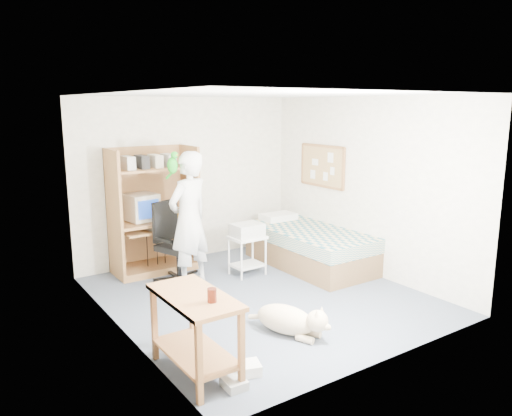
# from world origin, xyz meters

# --- Properties ---
(floor) EXTENTS (4.00, 4.00, 0.00)m
(floor) POSITION_xyz_m (0.00, 0.00, 0.00)
(floor) COLOR #464D5F
(floor) RESTS_ON ground
(wall_back) EXTENTS (3.60, 0.02, 2.50)m
(wall_back) POSITION_xyz_m (0.00, 2.00, 1.25)
(wall_back) COLOR beige
(wall_back) RESTS_ON floor
(wall_right) EXTENTS (0.02, 4.00, 2.50)m
(wall_right) POSITION_xyz_m (1.80, 0.00, 1.25)
(wall_right) COLOR beige
(wall_right) RESTS_ON floor
(wall_left) EXTENTS (0.02, 4.00, 2.50)m
(wall_left) POSITION_xyz_m (-1.80, 0.00, 1.25)
(wall_left) COLOR beige
(wall_left) RESTS_ON floor
(ceiling) EXTENTS (3.60, 4.00, 0.02)m
(ceiling) POSITION_xyz_m (0.00, 0.00, 2.50)
(ceiling) COLOR white
(ceiling) RESTS_ON wall_back
(computer_hutch) EXTENTS (1.20, 0.63, 1.80)m
(computer_hutch) POSITION_xyz_m (-0.70, 1.74, 0.82)
(computer_hutch) COLOR brown
(computer_hutch) RESTS_ON floor
(bed) EXTENTS (1.02, 2.02, 0.66)m
(bed) POSITION_xyz_m (1.30, 0.62, 0.29)
(bed) COLOR brown
(bed) RESTS_ON floor
(side_desk) EXTENTS (0.50, 1.00, 0.75)m
(side_desk) POSITION_xyz_m (-1.55, -1.20, 0.49)
(side_desk) COLOR brown
(side_desk) RESTS_ON floor
(corkboard) EXTENTS (0.04, 0.94, 0.66)m
(corkboard) POSITION_xyz_m (1.77, 0.90, 1.45)
(corkboard) COLOR #9D7E46
(corkboard) RESTS_ON wall_right
(office_chair) EXTENTS (0.62, 0.63, 1.09)m
(office_chair) POSITION_xyz_m (-0.64, 1.16, 0.39)
(office_chair) COLOR black
(office_chair) RESTS_ON floor
(person) EXTENTS (0.77, 0.63, 1.81)m
(person) POSITION_xyz_m (-0.57, 0.85, 0.90)
(person) COLOR silver
(person) RESTS_ON floor
(parrot) EXTENTS (0.13, 0.23, 0.37)m
(parrot) POSITION_xyz_m (-0.77, 0.87, 1.65)
(parrot) COLOR #128013
(parrot) RESTS_ON person
(dog) EXTENTS (0.55, 0.95, 0.37)m
(dog) POSITION_xyz_m (-0.36, -1.06, 0.16)
(dog) COLOR beige
(dog) RESTS_ON floor
(printer_cart) EXTENTS (0.48, 0.39, 0.57)m
(printer_cart) POSITION_xyz_m (0.30, 0.79, 0.38)
(printer_cart) COLOR white
(printer_cart) RESTS_ON floor
(printer) EXTENTS (0.43, 0.33, 0.18)m
(printer) POSITION_xyz_m (0.30, 0.79, 0.66)
(printer) COLOR #BABAB5
(printer) RESTS_ON printer_cart
(crt_monitor) EXTENTS (0.45, 0.47, 0.38)m
(crt_monitor) POSITION_xyz_m (-0.87, 1.75, 0.96)
(crt_monitor) COLOR beige
(crt_monitor) RESTS_ON computer_hutch
(keyboard) EXTENTS (0.46, 0.20, 0.03)m
(keyboard) POSITION_xyz_m (-0.66, 1.58, 0.67)
(keyboard) COLOR beige
(keyboard) RESTS_ON computer_hutch
(pencil_cup) EXTENTS (0.08, 0.08, 0.12)m
(pencil_cup) POSITION_xyz_m (-0.33, 1.65, 0.82)
(pencil_cup) COLOR gold
(pencil_cup) RESTS_ON computer_hutch
(drink_glass) EXTENTS (0.08, 0.08, 0.12)m
(drink_glass) POSITION_xyz_m (-1.50, -1.43, 0.81)
(drink_glass) COLOR #3A1209
(drink_glass) RESTS_ON side_desk
(floor_box_a) EXTENTS (0.30, 0.27, 0.10)m
(floor_box_a) POSITION_xyz_m (-1.18, -1.47, 0.05)
(floor_box_a) COLOR white
(floor_box_a) RESTS_ON floor
(floor_box_b) EXTENTS (0.19, 0.23, 0.08)m
(floor_box_b) POSITION_xyz_m (-1.39, -1.60, 0.04)
(floor_box_b) COLOR #ADADA8
(floor_box_b) RESTS_ON floor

